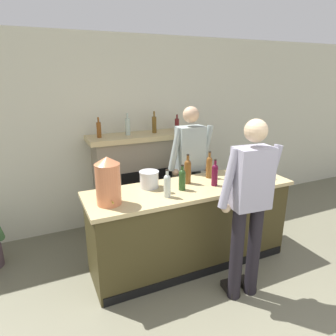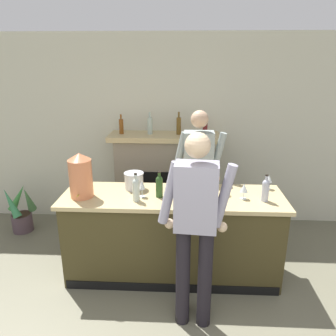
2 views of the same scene
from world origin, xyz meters
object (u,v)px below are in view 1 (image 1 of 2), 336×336
at_px(wine_bottle_cabernet_heavy, 209,166).
at_px(wine_bottle_port_short, 264,167).
at_px(ice_bucket_steel, 149,179).
at_px(wine_bottle_rose_blush, 215,174).
at_px(person_bartender, 190,167).
at_px(wine_bottle_burgundy_dark, 182,179).
at_px(wine_glass_near_bucket, 253,160).
at_px(fireplace_stone, 142,179).
at_px(wine_glass_front_left, 231,170).
at_px(wine_bottle_chardonnay_pale, 167,185).
at_px(copper_dispenser, 108,181).
at_px(wine_glass_back_row, 167,181).
at_px(person_customer, 249,204).
at_px(wine_bottle_merlot_tall, 188,170).
at_px(wine_glass_by_dispenser, 229,176).
at_px(wine_glass_mid_counter, 248,170).

xyz_separation_m(wine_bottle_cabernet_heavy, wine_bottle_port_short, (0.61, -0.28, -0.02)).
xyz_separation_m(ice_bucket_steel, wine_bottle_rose_blush, (0.70, -0.25, 0.04)).
bearing_deg(person_bartender, wine_bottle_burgundy_dark, -125.27).
bearing_deg(wine_glass_near_bucket, fireplace_stone, 142.07).
bearing_deg(wine_bottle_burgundy_dark, wine_glass_front_left, 6.59).
relative_size(wine_bottle_chardonnay_pale, wine_glass_front_left, 1.99).
distance_m(copper_dispenser, wine_glass_near_bucket, 2.07).
distance_m(wine_glass_front_left, wine_glass_back_row, 0.89).
height_order(person_customer, person_bartender, person_customer).
bearing_deg(copper_dispenser, wine_bottle_rose_blush, 0.04).
relative_size(wine_bottle_merlot_tall, wine_glass_by_dispenser, 2.22).
relative_size(ice_bucket_steel, wine_bottle_merlot_tall, 0.63).
distance_m(ice_bucket_steel, wine_bottle_chardonnay_pale, 0.34).
distance_m(wine_bottle_cabernet_heavy, wine_bottle_chardonnay_pale, 0.80).
relative_size(wine_glass_front_left, wine_glass_by_dispenser, 0.96).
height_order(fireplace_stone, wine_bottle_rose_blush, fireplace_stone).
xyz_separation_m(fireplace_stone, wine_glass_near_bucket, (1.24, -0.96, 0.40)).
distance_m(ice_bucket_steel, wine_glass_near_bucket, 1.52).
bearing_deg(wine_bottle_burgundy_dark, person_bartender, 54.73).
distance_m(fireplace_stone, wine_bottle_merlot_tall, 1.19).
bearing_deg(copper_dispenser, person_customer, -28.94).
height_order(wine_bottle_burgundy_dark, wine_glass_by_dispenser, wine_bottle_burgundy_dark).
distance_m(ice_bucket_steel, wine_glass_back_row, 0.26).
height_order(fireplace_stone, wine_bottle_port_short, fireplace_stone).
xyz_separation_m(person_customer, wine_bottle_burgundy_dark, (-0.36, 0.69, 0.09)).
relative_size(fireplace_stone, wine_glass_front_left, 11.32).
height_order(copper_dispenser, ice_bucket_steel, copper_dispenser).
bearing_deg(wine_bottle_merlot_tall, person_bartender, 58.24).
relative_size(wine_glass_back_row, wine_glass_near_bucket, 1.13).
height_order(person_customer, wine_glass_back_row, person_customer).
height_order(wine_bottle_chardonnay_pale, wine_bottle_port_short, wine_bottle_chardonnay_pale).
xyz_separation_m(wine_bottle_burgundy_dark, wine_glass_front_left, (0.70, 0.08, -0.02)).
bearing_deg(wine_bottle_rose_blush, wine_bottle_port_short, -1.42).
height_order(ice_bucket_steel, wine_glass_near_bucket, ice_bucket_steel).
height_order(wine_glass_back_row, wine_glass_by_dispenser, wine_glass_back_row).
distance_m(fireplace_stone, wine_glass_back_row, 1.33).
relative_size(wine_bottle_burgundy_dark, wine_glass_by_dispenser, 1.82).
height_order(wine_glass_back_row, wine_glass_mid_counter, wine_glass_back_row).
distance_m(wine_bottle_rose_blush, wine_glass_back_row, 0.58).
relative_size(person_bartender, ice_bucket_steel, 8.19).
relative_size(wine_bottle_cabernet_heavy, wine_glass_front_left, 2.20).
height_order(person_customer, wine_bottle_cabernet_heavy, person_customer).
bearing_deg(person_bartender, wine_glass_front_left, -62.82).
distance_m(wine_bottle_chardonnay_pale, wine_glass_back_row, 0.11).
bearing_deg(ice_bucket_steel, person_bartender, 28.03).
height_order(wine_bottle_port_short, wine_glass_near_bucket, wine_bottle_port_short).
height_order(person_bartender, wine_glass_near_bucket, person_bartender).
xyz_separation_m(wine_bottle_cabernet_heavy, wine_bottle_rose_blush, (-0.09, -0.26, -0.01)).
xyz_separation_m(person_bartender, wine_glass_back_row, (-0.61, -0.62, 0.10)).
relative_size(wine_bottle_chardonnay_pale, wine_bottle_rose_blush, 0.96).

